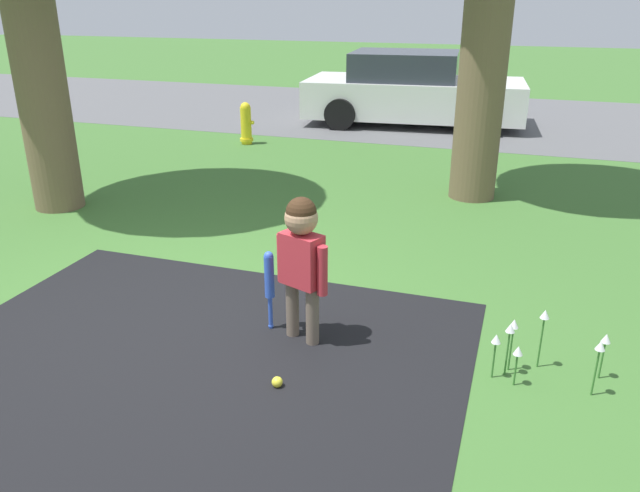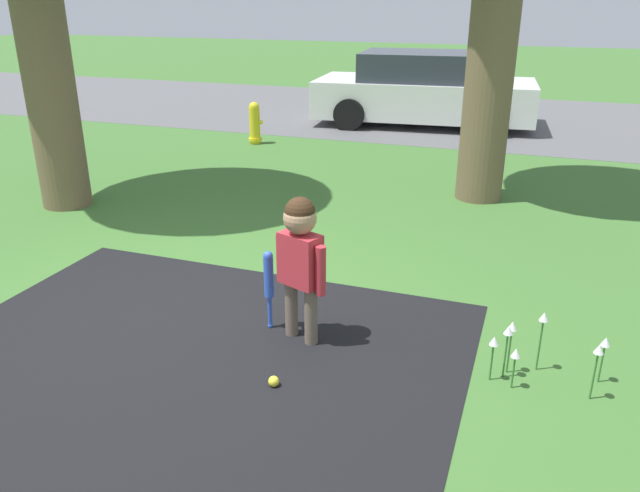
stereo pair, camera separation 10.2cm
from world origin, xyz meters
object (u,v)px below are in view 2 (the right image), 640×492
(baseball_bat, at_px, (269,279))
(fire_hydrant, at_px, (255,123))
(sports_ball, at_px, (274,381))
(parked_car, at_px, (422,91))
(child, at_px, (300,250))

(baseball_bat, relative_size, fire_hydrant, 0.90)
(sports_ball, bearing_deg, fire_hydrant, 116.23)
(sports_ball, bearing_deg, parked_car, 95.46)
(baseball_bat, distance_m, sports_ball, 0.85)
(baseball_bat, distance_m, parked_car, 8.34)
(sports_ball, height_order, fire_hydrant, fire_hydrant)
(parked_car, bearing_deg, baseball_bat, -91.60)
(parked_car, bearing_deg, fire_hydrant, -135.91)
(fire_hydrant, distance_m, parked_car, 3.50)
(fire_hydrant, bearing_deg, baseball_bat, -63.70)
(child, distance_m, baseball_bat, 0.41)
(baseball_bat, xyz_separation_m, fire_hydrant, (-2.81, 5.68, -0.07))
(baseball_bat, distance_m, fire_hydrant, 6.33)
(child, bearing_deg, sports_ball, -64.82)
(child, xyz_separation_m, sports_ball, (0.05, -0.62, -0.66))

